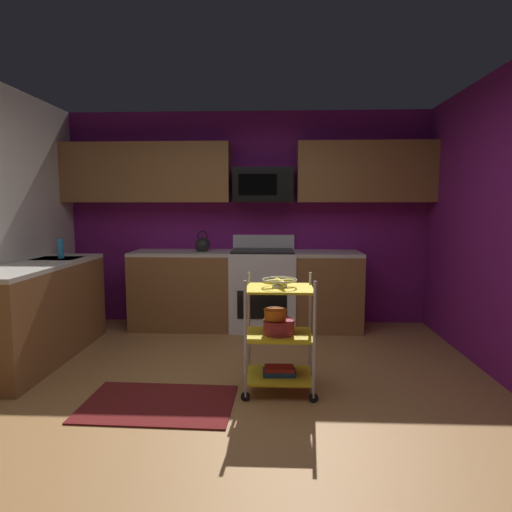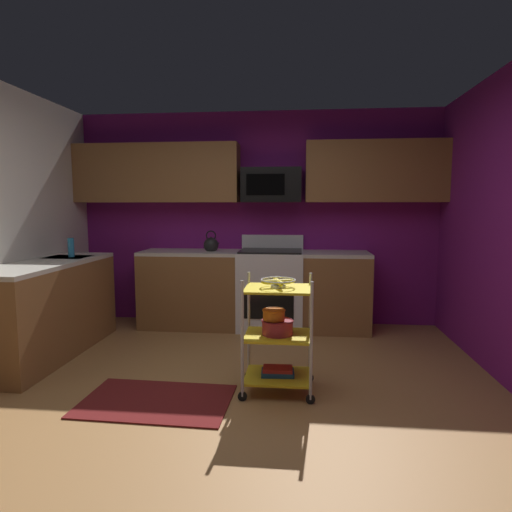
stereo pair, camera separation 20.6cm
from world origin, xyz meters
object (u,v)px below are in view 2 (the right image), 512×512
object	(u,v)px
microwave	(272,185)
mixing_bowl_small	(274,314)
rolling_cart	(278,335)
mixing_bowl_large	(277,327)
book_stack	(278,371)
dish_soap_bottle	(71,247)
kettle	(211,245)
fruit_bowl	(278,282)
oven_range	(271,288)

from	to	relation	value
microwave	mixing_bowl_small	bearing A→B (deg)	-85.58
rolling_cart	mixing_bowl_large	xyz separation A→B (m)	(-0.00, 0.00, 0.07)
mixing_bowl_large	book_stack	size ratio (longest dim) A/B	0.95
microwave	dish_soap_bottle	world-z (taller)	microwave
microwave	dish_soap_bottle	distance (m)	2.34
kettle	rolling_cart	bearing A→B (deg)	-63.60
fruit_bowl	kettle	world-z (taller)	kettle
oven_range	fruit_bowl	bearing A→B (deg)	-84.32
mixing_bowl_large	dish_soap_bottle	distance (m)	2.52
microwave	rolling_cart	size ratio (longest dim) A/B	0.77
dish_soap_bottle	rolling_cart	bearing A→B (deg)	-25.08
microwave	fruit_bowl	xyz separation A→B (m)	(0.18, -1.91, -0.82)
rolling_cart	kettle	bearing A→B (deg)	116.40
mixing_bowl_large	book_stack	bearing A→B (deg)	0.00
fruit_bowl	dish_soap_bottle	size ratio (longest dim) A/B	1.36
microwave	mixing_bowl_small	size ratio (longest dim) A/B	3.85
oven_range	mixing_bowl_small	xyz separation A→B (m)	(0.15, -1.81, 0.14)
dish_soap_bottle	mixing_bowl_large	bearing A→B (deg)	-25.13
mixing_bowl_small	mixing_bowl_large	bearing A→B (deg)	-5.73
dish_soap_bottle	book_stack	bearing A→B (deg)	-25.08
oven_range	rolling_cart	size ratio (longest dim) A/B	1.20
microwave	kettle	distance (m)	1.01
rolling_cart	oven_range	bearing A→B (deg)	95.68
microwave	dish_soap_bottle	bearing A→B (deg)	-157.27
mixing_bowl_small	dish_soap_bottle	world-z (taller)	dish_soap_bottle
mixing_bowl_large	mixing_bowl_small	bearing A→B (deg)	174.27
rolling_cart	book_stack	world-z (taller)	rolling_cart
mixing_bowl_small	dish_soap_bottle	bearing A→B (deg)	154.65
mixing_bowl_large	kettle	bearing A→B (deg)	116.29
mixing_bowl_small	microwave	bearing A→B (deg)	94.42
rolling_cart	fruit_bowl	world-z (taller)	rolling_cart
fruit_bowl	book_stack	world-z (taller)	fruit_bowl
mixing_bowl_large	mixing_bowl_small	distance (m)	0.10
mixing_bowl_large	dish_soap_bottle	xyz separation A→B (m)	(-2.24, 1.05, 0.50)
fruit_bowl	mixing_bowl_large	size ratio (longest dim) A/B	1.08
rolling_cart	microwave	bearing A→B (deg)	95.39
rolling_cart	fruit_bowl	xyz separation A→B (m)	(-0.00, -0.00, 0.42)
rolling_cart	dish_soap_bottle	distance (m)	2.54
kettle	dish_soap_bottle	distance (m)	1.54
microwave	mixing_bowl_large	xyz separation A→B (m)	(0.18, -1.91, -1.18)
rolling_cart	mixing_bowl_small	world-z (taller)	rolling_cart
oven_range	book_stack	distance (m)	1.84
oven_range	book_stack	xyz separation A→B (m)	(0.18, -1.81, -0.32)
book_stack	dish_soap_bottle	distance (m)	2.62
oven_range	fruit_bowl	xyz separation A→B (m)	(0.18, -1.81, 0.40)
mixing_bowl_large	dish_soap_bottle	world-z (taller)	dish_soap_bottle
book_stack	kettle	distance (m)	2.18
rolling_cart	dish_soap_bottle	size ratio (longest dim) A/B	4.57
oven_range	mixing_bowl_small	distance (m)	1.82
mixing_bowl_large	microwave	bearing A→B (deg)	95.26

